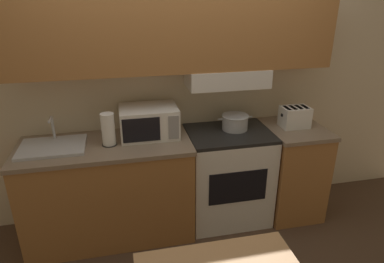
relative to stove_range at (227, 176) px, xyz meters
The scene contains 10 objects.
ground_plane 0.70m from the stove_range, 147.09° to the left, with size 16.00×16.00×0.00m, color #4C3828.
wall_back 1.14m from the stove_range, 152.05° to the left, with size 5.08×0.38×2.55m.
lower_counter_main 1.09m from the stove_range, behind, with size 1.42×0.64×0.89m.
lower_counter_right_stub 0.64m from the stove_range, ahead, with size 0.52×0.64×0.89m.
stove_range is the anchor object (origin of this frame).
cooking_pot 0.53m from the stove_range, 39.61° to the left, with size 0.32×0.24×0.14m.
microwave 0.91m from the stove_range, behind, with size 0.49×0.37×0.26m.
toaster 0.83m from the stove_range, ahead, with size 0.26×0.18×0.19m.
sink_basin 1.56m from the stove_range, behind, with size 0.51×0.39×0.22m.
paper_towel_roll 1.20m from the stove_range, behind, with size 0.12×0.12×0.27m.
Camera 1 is at (-0.48, -2.97, 2.07)m, focal length 32.00 mm.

